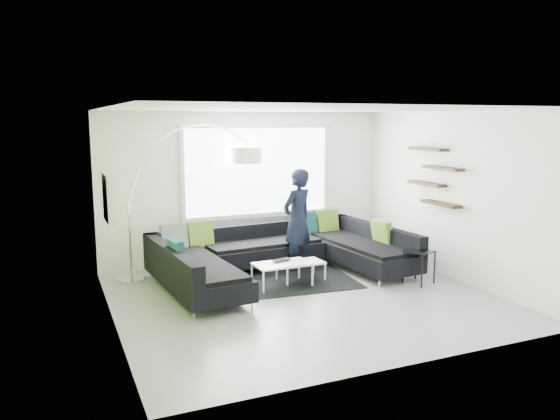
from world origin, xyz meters
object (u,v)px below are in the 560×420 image
at_px(coffee_table, 292,272).
at_px(laptop, 283,261).
at_px(arc_lamp, 128,204).
at_px(side_table, 419,267).
at_px(sectional_sofa, 283,256).
at_px(person, 297,220).

relative_size(coffee_table, laptop, 2.92).
distance_m(arc_lamp, side_table, 4.85).
xyz_separation_m(arc_lamp, side_table, (4.31, -1.98, -1.02)).
bearing_deg(coffee_table, sectional_sofa, 91.05).
height_order(side_table, laptop, side_table).
relative_size(sectional_sofa, person, 2.37).
height_order(sectional_sofa, laptop, sectional_sofa).
bearing_deg(coffee_table, person, 56.95).
xyz_separation_m(sectional_sofa, person, (0.45, 0.43, 0.52)).
bearing_deg(laptop, arc_lamp, 136.54).
distance_m(sectional_sofa, coffee_table, 0.36).
bearing_deg(side_table, person, 133.62).
distance_m(arc_lamp, laptop, 2.69).
xyz_separation_m(coffee_table, person, (0.44, 0.73, 0.71)).
distance_m(coffee_table, laptop, 0.25).
relative_size(sectional_sofa, coffee_table, 3.68).
bearing_deg(person, sectional_sofa, 19.10).
bearing_deg(laptop, person, 35.14).
height_order(sectional_sofa, person, person).
relative_size(person, laptop, 4.54).
height_order(sectional_sofa, arc_lamp, arc_lamp).
bearing_deg(person, laptop, 27.15).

